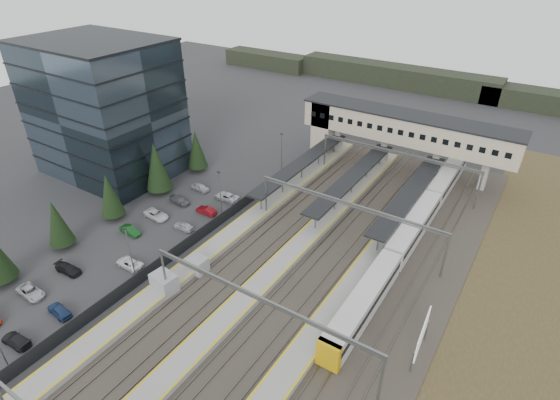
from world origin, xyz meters
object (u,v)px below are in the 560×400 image
Objects in this scene: office_building at (104,109)px; train at (413,228)px; billboard at (422,335)px; relay_cabin_far at (198,265)px; footbridge at (391,128)px; relay_cabin_near at (164,283)px.

train is at bearing 8.65° from office_building.
billboard is (7.48, -20.68, 1.39)m from train.
billboard is at bearing -70.12° from train.
relay_cabin_far is 0.06× the size of footbridge.
relay_cabin_far is at bearing -175.32° from billboard.
relay_cabin_near is at bearing -30.61° from office_building.
office_building is 38.75m from relay_cabin_far.
billboard is at bearing 4.68° from relay_cabin_far.
office_building is 57.57m from train.
relay_cabin_near reaches higher than relay_cabin_far.
office_building is 4.17× the size of billboard.
relay_cabin_far is at bearing -23.08° from office_building.
train is at bearing 109.88° from billboard.
office_building is 7.12× the size of relay_cabin_near.
footbridge reaches higher than train.
office_building reaches higher than train.
office_building is at bearing 169.15° from billboard.
footbridge is 6.93× the size of billboard.
relay_cabin_far is 31.78m from train.
relay_cabin_far is at bearing -133.41° from train.
footbridge is at bearing 119.79° from train.
office_building reaches higher than relay_cabin_far.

